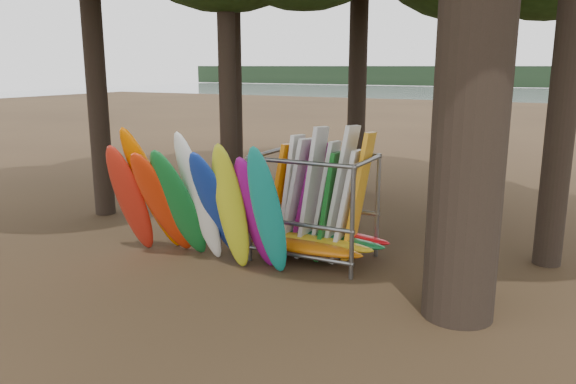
% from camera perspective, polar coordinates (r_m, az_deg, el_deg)
% --- Properties ---
extents(ground, '(120.00, 120.00, 0.00)m').
position_cam_1_polar(ground, '(11.42, -5.47, -8.12)').
color(ground, '#47331E').
rests_on(ground, ground).
extents(lake, '(160.00, 160.00, 0.00)m').
position_cam_1_polar(lake, '(69.31, 22.72, 8.39)').
color(lake, gray).
rests_on(lake, ground).
extents(far_shore, '(160.00, 4.00, 4.00)m').
position_cam_1_polar(far_shore, '(119.11, 24.98, 10.56)').
color(far_shore, black).
rests_on(far_shore, ground).
extents(kayak_row, '(4.13, 2.16, 3.03)m').
position_cam_1_polar(kayak_row, '(11.56, -9.62, -1.21)').
color(kayak_row, '#AE2012').
rests_on(kayak_row, ground).
extents(storage_rack, '(3.09, 1.58, 2.90)m').
position_cam_1_polar(storage_rack, '(11.89, 2.73, -1.92)').
color(storage_rack, slate).
rests_on(storage_rack, ground).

